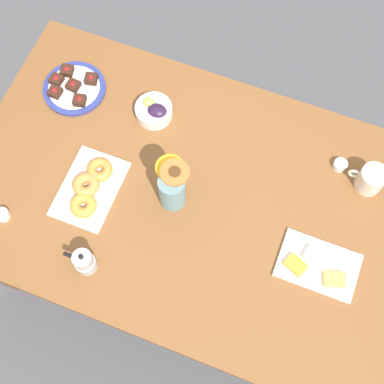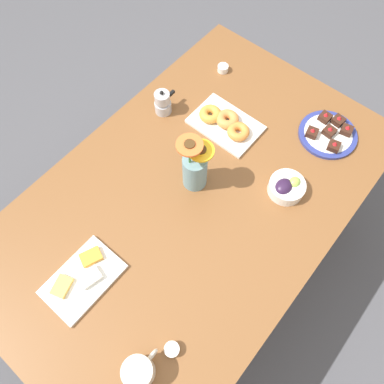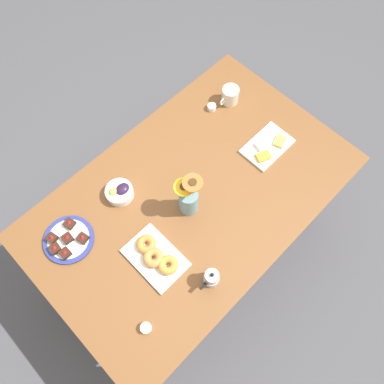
# 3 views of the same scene
# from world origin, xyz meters

# --- Properties ---
(ground_plane) EXTENTS (6.00, 6.00, 0.00)m
(ground_plane) POSITION_xyz_m (0.00, 0.00, 0.00)
(ground_plane) COLOR #4C4C51
(dining_table) EXTENTS (1.60, 1.00, 0.74)m
(dining_table) POSITION_xyz_m (0.00, 0.00, 0.65)
(dining_table) COLOR brown
(dining_table) RESTS_ON ground_plane
(coffee_mug) EXTENTS (0.13, 0.09, 0.09)m
(coffee_mug) POSITION_xyz_m (-0.55, -0.26, 0.79)
(coffee_mug) COLOR silver
(coffee_mug) RESTS_ON dining_table
(grape_bowl) EXTENTS (0.13, 0.13, 0.07)m
(grape_bowl) POSITION_xyz_m (0.24, -0.25, 0.77)
(grape_bowl) COLOR white
(grape_bowl) RESTS_ON dining_table
(cheese_platter) EXTENTS (0.26, 0.17, 0.03)m
(cheese_platter) POSITION_xyz_m (-0.47, 0.08, 0.75)
(cheese_platter) COLOR white
(cheese_platter) RESTS_ON dining_table
(croissant_platter) EXTENTS (0.19, 0.28, 0.05)m
(croissant_platter) POSITION_xyz_m (0.34, 0.11, 0.76)
(croissant_platter) COLOR white
(croissant_platter) RESTS_ON dining_table
(jam_cup_honey) EXTENTS (0.05, 0.05, 0.03)m
(jam_cup_honey) POSITION_xyz_m (0.57, 0.30, 0.76)
(jam_cup_honey) COLOR white
(jam_cup_honey) RESTS_ON dining_table
(jam_cup_berry) EXTENTS (0.05, 0.05, 0.03)m
(jam_cup_berry) POSITION_xyz_m (-0.44, -0.29, 0.76)
(jam_cup_berry) COLOR white
(jam_cup_berry) RESTS_ON dining_table
(dessert_plate) EXTENTS (0.24, 0.24, 0.05)m
(dessert_plate) POSITION_xyz_m (0.57, -0.24, 0.75)
(dessert_plate) COLOR navy
(dessert_plate) RESTS_ON dining_table
(flower_vase) EXTENTS (0.12, 0.12, 0.27)m
(flower_vase) POSITION_xyz_m (0.06, 0.03, 0.84)
(flower_vase) COLOR #6B939E
(flower_vase) RESTS_ON dining_table
(moka_pot) EXTENTS (0.11, 0.07, 0.12)m
(moka_pot) POSITION_xyz_m (0.23, 0.35, 0.79)
(moka_pot) COLOR #B7B7BC
(moka_pot) RESTS_ON dining_table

